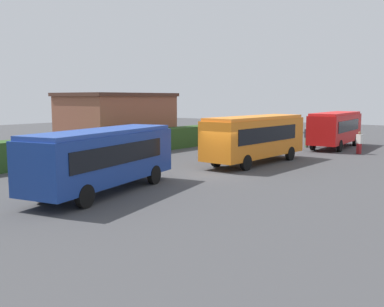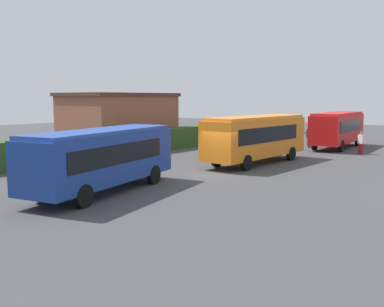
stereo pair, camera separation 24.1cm
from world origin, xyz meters
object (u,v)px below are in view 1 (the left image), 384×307
object	(u,v)px
traffic_cone	(125,157)
bus_blue	(103,156)
bus_red	(335,128)
person_center	(227,145)
bus_orange	(255,136)
person_right	(359,142)
person_far	(307,136)

from	to	relation	value
traffic_cone	bus_blue	bearing A→B (deg)	-138.12
bus_red	traffic_cone	distance (m)	19.67
person_center	bus_orange	bearing A→B (deg)	179.90
bus_blue	person_right	bearing A→B (deg)	-25.25
bus_blue	bus_red	distance (m)	25.61
bus_blue	person_center	xyz separation A→B (m)	(13.81, 2.21, -0.75)
bus_orange	traffic_cone	xyz separation A→B (m)	(-4.71, 8.04, -1.58)
person_center	person_right	bearing A→B (deg)	-109.43
traffic_cone	person_far	bearing A→B (deg)	-22.24
person_center	person_right	world-z (taller)	person_center
person_far	person_right	bearing A→B (deg)	-72.62
bus_orange	traffic_cone	size ratio (longest dim) A/B	16.18
person_center	traffic_cone	world-z (taller)	person_center
bus_orange	bus_red	distance (m)	12.84
person_center	person_far	distance (m)	10.62
person_far	traffic_cone	xyz separation A→B (m)	(-16.26, 6.65, -0.71)
bus_blue	person_right	size ratio (longest dim) A/B	5.19
person_center	person_right	size ratio (longest dim) A/B	1.04
bus_blue	person_far	xyz separation A→B (m)	(24.30, 0.55, -0.75)
bus_orange	person_far	world-z (taller)	bus_orange
bus_orange	person_right	size ratio (longest dim) A/B	5.33
person_far	traffic_cone	size ratio (longest dim) A/B	3.18
bus_blue	bus_orange	size ratio (longest dim) A/B	0.97
bus_blue	bus_red	bearing A→B (deg)	-16.93
person_far	bus_red	bearing A→B (deg)	-23.74
traffic_cone	person_right	bearing A→B (deg)	-39.56
person_center	person_far	bearing A→B (deg)	-79.72
person_center	person_right	xyz separation A→B (m)	(8.70, -6.96, -0.05)
person_right	bus_orange	bearing A→B (deg)	-177.09
bus_orange	person_right	world-z (taller)	bus_orange
bus_blue	bus_orange	bearing A→B (deg)	-17.08
person_far	traffic_cone	bearing A→B (deg)	-166.19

